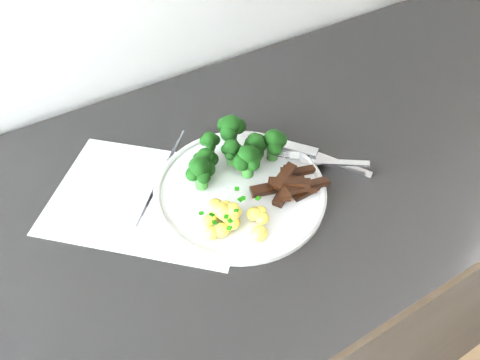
% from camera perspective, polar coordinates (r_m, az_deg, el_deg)
% --- Properties ---
extents(counter, '(2.48, 0.62, 0.93)m').
position_cam_1_polar(counter, '(1.16, 4.39, -13.97)').
color(counter, black).
rests_on(counter, ground).
extents(recipe_paper, '(0.37, 0.36, 0.00)m').
position_cam_1_polar(recipe_paper, '(0.73, -11.12, -2.13)').
color(recipe_paper, white).
rests_on(recipe_paper, counter).
extents(plate, '(0.27, 0.27, 0.02)m').
position_cam_1_polar(plate, '(0.72, 0.00, -1.19)').
color(plate, white).
rests_on(plate, counter).
extents(broccoli, '(0.18, 0.11, 0.07)m').
position_cam_1_polar(broccoli, '(0.73, -0.55, 3.80)').
color(broccoli, '#2C6922').
rests_on(broccoli, plate).
extents(potatoes, '(0.10, 0.10, 0.04)m').
position_cam_1_polar(potatoes, '(0.67, -1.11, -4.56)').
color(potatoes, '#FFED5B').
rests_on(potatoes, plate).
extents(beef_strips, '(0.12, 0.07, 0.03)m').
position_cam_1_polar(beef_strips, '(0.72, 6.22, -0.53)').
color(beef_strips, black).
rests_on(beef_strips, plate).
extents(fork, '(0.13, 0.12, 0.02)m').
position_cam_1_polar(fork, '(0.76, 9.93, 2.45)').
color(fork, silver).
rests_on(fork, plate).
extents(knife, '(0.14, 0.19, 0.02)m').
position_cam_1_polar(knife, '(0.78, 10.36, 2.53)').
color(knife, silver).
rests_on(knife, plate).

